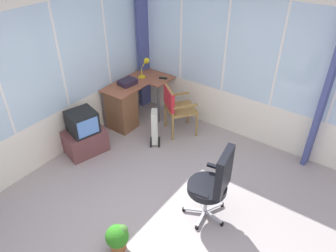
{
  "coord_description": "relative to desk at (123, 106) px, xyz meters",
  "views": [
    {
      "loc": [
        -2.18,
        -1.69,
        3.35
      ],
      "look_at": [
        0.82,
        0.47,
        0.84
      ],
      "focal_mm": 34.13,
      "sensor_mm": 36.0,
      "label": 1
    }
  ],
  "objects": [
    {
      "name": "office_chair",
      "position": [
        -0.93,
        -2.37,
        0.19
      ],
      "size": [
        0.62,
        0.57,
        1.09
      ],
      "color": "#B7B7BF",
      "rests_on": "ground"
    },
    {
      "name": "desk_lamp",
      "position": [
        0.64,
        -0.05,
        0.59
      ],
      "size": [
        0.24,
        0.21,
        0.36
      ],
      "color": "yellow",
      "rests_on": "desk"
    },
    {
      "name": "ground",
      "position": [
        -1.38,
        -1.87,
        -0.44
      ],
      "size": [
        5.73,
        5.32,
        0.06
      ],
      "primitive_type": "cube",
      "color": "#9A9191"
    },
    {
      "name": "curtain_corner",
      "position": [
        0.88,
        0.19,
        0.81
      ],
      "size": [
        0.28,
        0.1,
        2.44
      ],
      "primitive_type": "cube",
      "rotation": [
        0.0,
        0.0,
        -0.1
      ],
      "color": "#424B86",
      "rests_on": "ground"
    },
    {
      "name": "paper_tray",
      "position": [
        0.19,
        0.02,
        0.4
      ],
      "size": [
        0.32,
        0.26,
        0.09
      ],
      "primitive_type": "cube",
      "rotation": [
        0.0,
        0.0,
        -0.1
      ],
      "color": "#2A2031",
      "rests_on": "desk"
    },
    {
      "name": "east_window_panel",
      "position": [
        1.01,
        -1.87,
        0.86
      ],
      "size": [
        0.07,
        4.32,
        2.54
      ],
      "color": "white",
      "rests_on": "ground"
    },
    {
      "name": "north_window_panel",
      "position": [
        -1.38,
        0.32,
        0.86
      ],
      "size": [
        4.73,
        0.07,
        2.54
      ],
      "color": "white",
      "rests_on": "ground"
    },
    {
      "name": "tv_on_stand",
      "position": [
        -0.94,
        -0.01,
        -0.08
      ],
      "size": [
        0.73,
        0.59,
        0.76
      ],
      "color": "brown",
      "rests_on": "ground"
    },
    {
      "name": "wooden_armchair",
      "position": [
        0.37,
        -0.88,
        0.16
      ],
      "size": [
        0.67,
        0.67,
        0.89
      ],
      "color": "olive",
      "rests_on": "ground"
    },
    {
      "name": "desk",
      "position": [
        0.0,
        0.0,
        0.0
      ],
      "size": [
        1.25,
        0.76,
        0.77
      ],
      "color": "#945338",
      "rests_on": "ground"
    },
    {
      "name": "potted_plant",
      "position": [
        -2.0,
        -1.72,
        -0.21
      ],
      "size": [
        0.28,
        0.28,
        0.35
      ],
      "color": "#9A5930",
      "rests_on": "ground"
    },
    {
      "name": "tv_remote",
      "position": [
        0.75,
        -0.35,
        0.37
      ],
      "size": [
        0.1,
        0.16,
        0.02
      ],
      "primitive_type": "cube",
      "rotation": [
        0.0,
        0.0,
        0.37
      ],
      "color": "black",
      "rests_on": "desk"
    },
    {
      "name": "space_heater",
      "position": [
        -0.08,
        -0.78,
        -0.09
      ],
      "size": [
        0.32,
        0.3,
        0.63
      ],
      "color": "silver",
      "rests_on": "ground"
    },
    {
      "name": "curtain_east_far",
      "position": [
        0.93,
        -3.06,
        0.81
      ],
      "size": [
        0.28,
        0.1,
        2.44
      ],
      "primitive_type": "cube",
      "rotation": [
        0.0,
        0.0,
        -0.1
      ],
      "color": "#424B86",
      "rests_on": "ground"
    }
  ]
}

